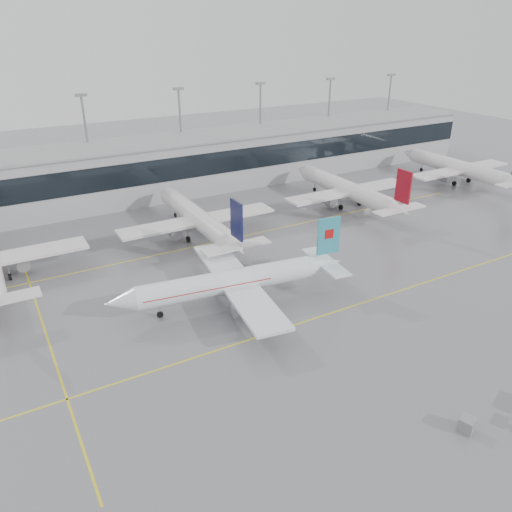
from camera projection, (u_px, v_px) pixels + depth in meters
ground at (300, 323)px, 66.58m from camera, size 320.00×320.00×0.00m
taxi_line_main at (300, 323)px, 66.58m from camera, size 120.00×0.25×0.01m
taxi_line_north at (207, 244)px, 90.18m from camera, size 120.00×0.25×0.01m
taxi_line_cross at (45, 330)px, 65.02m from camera, size 0.25×60.00×0.01m
terminal at (147, 170)px, 112.79m from camera, size 180.00×15.00×12.00m
terminal_glass at (158, 171)px, 106.21m from camera, size 180.00×0.20×5.00m
terminal_roof at (145, 142)px, 110.14m from camera, size 182.00×16.00×0.40m
light_masts at (136, 132)px, 114.37m from camera, size 156.40×1.00×22.60m
air_canada_jet at (236, 281)px, 70.15m from camera, size 35.06×27.86×10.85m
parked_jet_c at (198, 218)px, 91.50m from camera, size 29.64×36.96×11.72m
parked_jet_d at (348, 190)px, 107.08m from camera, size 29.64×36.96×11.72m
parked_jet_e at (460, 168)px, 122.67m from camera, size 29.64×36.96×11.72m
gse_unit at (467, 425)px, 48.86m from camera, size 1.86×1.80×1.50m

